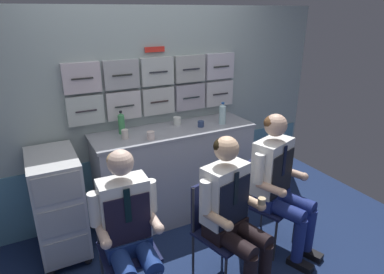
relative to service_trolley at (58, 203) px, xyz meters
name	(u,v)px	position (x,y,z in m)	size (l,w,h in m)	color
galley_bulkhead	(147,116)	(1.00, 0.37, 0.55)	(4.20, 0.14, 2.15)	#A0B2B0
galley_counter	(175,173)	(1.17, 0.09, -0.02)	(1.65, 0.53, 0.98)	#AAADB7
service_trolley	(58,203)	(0.00, 0.00, 0.00)	(0.40, 0.65, 0.96)	black
folding_chair_left	(124,234)	(0.39, -0.71, 0.00)	(0.41, 0.42, 0.84)	#2D2D33
crew_member_left	(129,228)	(0.38, -0.87, 0.16)	(0.49, 0.60, 1.24)	black
folding_chair_right	(217,220)	(1.11, -0.87, 0.00)	(0.49, 0.49, 0.84)	#2D2D33
crew_member_right	(232,209)	(1.15, -1.02, 0.18)	(0.51, 0.66, 1.26)	black
folding_chair_by_counter	(262,192)	(1.71, -0.68, 0.00)	(0.51, 0.51, 0.84)	#2D2D33
crew_member_by_counter	(279,179)	(1.76, -0.83, 0.20)	(0.55, 0.70, 1.29)	black
water_bottle_tall	(121,123)	(0.67, 0.20, 0.58)	(0.06, 0.06, 0.23)	#46A25D
water_bottle_short	(223,114)	(1.69, 0.01, 0.58)	(0.07, 0.07, 0.23)	silver
paper_cup_blue	(201,124)	(1.45, 0.02, 0.50)	(0.06, 0.06, 0.06)	navy
espresso_cup_small	(125,134)	(0.66, 0.05, 0.52)	(0.06, 0.06, 0.09)	silver
coffee_cup_spare	(151,135)	(0.87, -0.07, 0.51)	(0.07, 0.07, 0.07)	silver
paper_cup_tan	(177,121)	(1.26, 0.20, 0.51)	(0.08, 0.08, 0.08)	white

